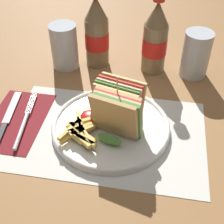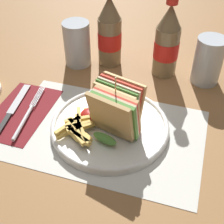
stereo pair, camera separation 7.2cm
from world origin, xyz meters
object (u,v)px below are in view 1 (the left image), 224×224
(coke_bottle_far, at_px, (155,39))
(glass_near, at_px, (196,54))
(knife, at_px, (7,118))
(coke_bottle_near, at_px, (97,34))
(plate_main, at_px, (111,127))
(club_sandwich, at_px, (117,110))
(fork, at_px, (23,124))
(glass_far, at_px, (65,49))

(coke_bottle_far, distance_m, glass_near, 0.12)
(knife, distance_m, coke_bottle_near, 0.34)
(knife, xyz_separation_m, glass_near, (0.45, 0.28, 0.06))
(plate_main, relative_size, club_sandwich, 1.95)
(plate_main, xyz_separation_m, fork, (-0.20, -0.02, -0.00))
(fork, bearing_deg, club_sandwich, -2.86)
(knife, bearing_deg, coke_bottle_far, 32.84)
(knife, bearing_deg, glass_near, 24.15)
(knife, xyz_separation_m, coke_bottle_far, (0.33, 0.28, 0.09))
(coke_bottle_far, bearing_deg, glass_near, -2.40)
(fork, distance_m, coke_bottle_far, 0.42)
(coke_bottle_far, bearing_deg, glass_far, -174.48)
(club_sandwich, distance_m, fork, 0.23)
(glass_far, bearing_deg, club_sandwich, -52.81)
(plate_main, relative_size, glass_near, 2.11)
(club_sandwich, bearing_deg, plate_main, 160.38)
(plate_main, distance_m, knife, 0.25)
(club_sandwich, distance_m, coke_bottle_near, 0.31)
(coke_bottle_near, bearing_deg, glass_far, -161.04)
(glass_far, bearing_deg, knife, -105.89)
(coke_bottle_near, xyz_separation_m, coke_bottle_far, (0.17, -0.01, 0.00))
(fork, height_order, knife, fork)
(knife, bearing_deg, plate_main, -6.07)
(coke_bottle_far, height_order, glass_far, coke_bottle_far)
(club_sandwich, height_order, fork, club_sandwich)
(coke_bottle_near, bearing_deg, glass_near, -2.24)
(club_sandwich, relative_size, knife, 0.70)
(coke_bottle_far, relative_size, glass_near, 1.75)
(plate_main, height_order, fork, plate_main)
(club_sandwich, bearing_deg, coke_bottle_near, 109.93)
(glass_near, bearing_deg, coke_bottle_near, 177.76)
(plate_main, xyz_separation_m, glass_far, (-0.18, 0.25, 0.05))
(knife, height_order, coke_bottle_near, coke_bottle_near)
(plate_main, height_order, knife, plate_main)
(fork, relative_size, glass_near, 1.51)
(fork, xyz_separation_m, coke_bottle_far, (0.28, 0.30, 0.09))
(knife, height_order, glass_far, glass_far)
(club_sandwich, xyz_separation_m, glass_near, (0.18, 0.28, -0.00))
(fork, height_order, glass_near, glass_near)
(coke_bottle_far, relative_size, glass_far, 1.75)
(fork, height_order, coke_bottle_near, coke_bottle_near)
(plate_main, xyz_separation_m, knife, (-0.25, -0.01, -0.00))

